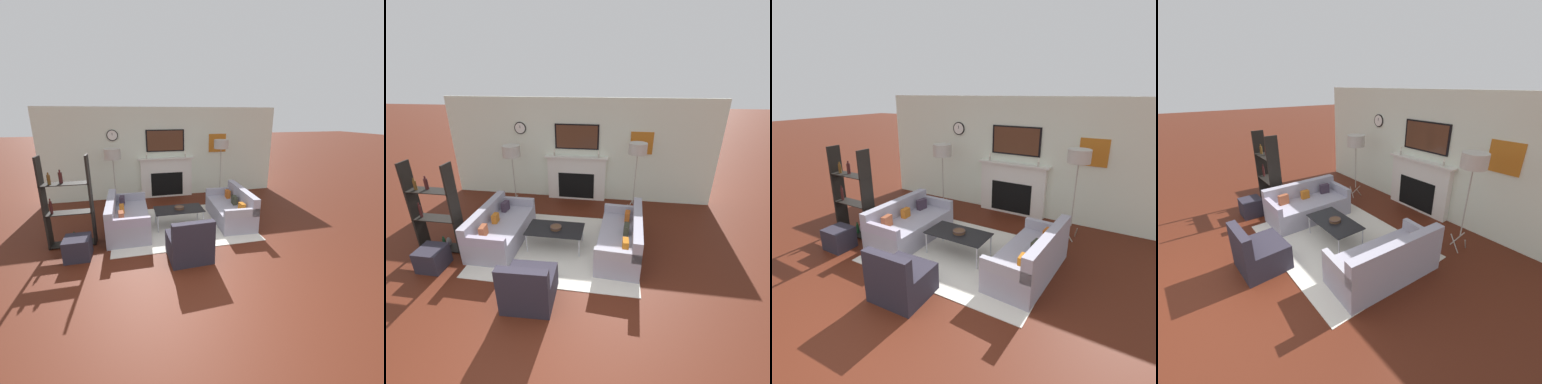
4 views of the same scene
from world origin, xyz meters
TOP-DOWN VIEW (x-y plane):
  - ground_plane at (0.00, 0.00)m, footprint 60.00×60.00m
  - fireplace_wall at (0.00, 4.70)m, footprint 7.13×0.28m
  - area_rug at (0.00, 2.33)m, footprint 3.09×2.37m
  - couch_left at (-1.24, 2.33)m, footprint 0.86×1.73m
  - couch_right at (1.24, 2.33)m, footprint 0.87×1.77m
  - armchair at (-0.14, 0.86)m, footprint 0.77×0.76m
  - coffee_table at (-0.07, 2.27)m, footprint 1.10×0.60m
  - decorative_bowl at (-0.05, 2.28)m, footprint 0.23×0.23m
  - floor_lamp_left at (-1.52, 3.93)m, footprint 0.43×0.43m
  - floor_lamp_right at (1.52, 3.93)m, footprint 0.42×0.42m
  - shelf_unit at (-2.28, 1.90)m, footprint 0.87×0.28m
  - ottoman at (-2.09, 1.35)m, footprint 0.44×0.44m

SIDE VIEW (x-z plane):
  - ground_plane at x=0.00m, z-range 0.00..0.00m
  - area_rug at x=0.00m, z-range 0.00..0.01m
  - ottoman at x=-2.09m, z-range 0.00..0.40m
  - armchair at x=-0.14m, z-range -0.13..0.67m
  - couch_left at x=-1.24m, z-range -0.10..0.64m
  - couch_right at x=1.24m, z-range -0.11..0.67m
  - coffee_table at x=-0.07m, z-range 0.19..0.61m
  - decorative_bowl at x=-0.05m, z-range 0.43..0.48m
  - shelf_unit at x=-2.28m, z-range -0.07..1.72m
  - fireplace_wall at x=0.00m, z-range -0.13..2.57m
  - floor_lamp_left at x=-1.52m, z-range 0.65..2.29m
  - floor_lamp_right at x=1.52m, z-range 0.74..2.54m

